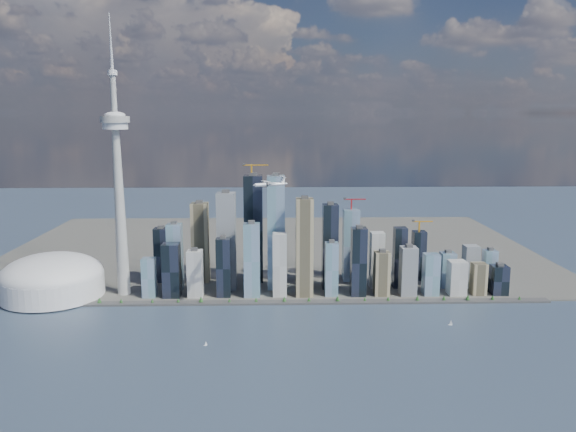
{
  "coord_description": "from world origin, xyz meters",
  "views": [
    {
      "loc": [
        8.75,
        -799.06,
        366.74
      ],
      "look_at": [
        34.39,
        260.0,
        172.37
      ],
      "focal_mm": 35.0,
      "sensor_mm": 36.0,
      "label": 1
    }
  ],
  "objects_px": {
    "dome_stadium": "(52,278)",
    "airplane": "(270,184)",
    "needle_tower": "(118,181)",
    "sailboat_west": "(206,344)",
    "sailboat_east": "(451,323)"
  },
  "relations": [
    {
      "from": "needle_tower",
      "to": "airplane",
      "type": "xyz_separation_m",
      "value": [
        301.25,
        -140.54,
        10.07
      ]
    },
    {
      "from": "airplane",
      "to": "dome_stadium",
      "type": "bearing_deg",
      "value": 143.04
    },
    {
      "from": "dome_stadium",
      "to": "airplane",
      "type": "bearing_deg",
      "value": -16.48
    },
    {
      "from": "dome_stadium",
      "to": "airplane",
      "type": "relative_size",
      "value": 3.2
    },
    {
      "from": "needle_tower",
      "to": "airplane",
      "type": "bearing_deg",
      "value": -25.01
    },
    {
      "from": "sailboat_west",
      "to": "sailboat_east",
      "type": "height_order",
      "value": "sailboat_east"
    },
    {
      "from": "needle_tower",
      "to": "sailboat_east",
      "type": "xyz_separation_m",
      "value": [
        617.38,
        -181.5,
        -232.42
      ]
    },
    {
      "from": "airplane",
      "to": "sailboat_west",
      "type": "relative_size",
      "value": 7.48
    },
    {
      "from": "needle_tower",
      "to": "sailboat_east",
      "type": "distance_m",
      "value": 684.19
    },
    {
      "from": "dome_stadium",
      "to": "sailboat_east",
      "type": "xyz_separation_m",
      "value": [
        757.38,
        -171.5,
        -36.02
      ]
    },
    {
      "from": "sailboat_west",
      "to": "sailboat_east",
      "type": "bearing_deg",
      "value": -6.69
    },
    {
      "from": "dome_stadium",
      "to": "sailboat_east",
      "type": "relative_size",
      "value": 18.77
    },
    {
      "from": "airplane",
      "to": "needle_tower",
      "type": "bearing_deg",
      "value": 134.51
    },
    {
      "from": "airplane",
      "to": "sailboat_west",
      "type": "height_order",
      "value": "airplane"
    },
    {
      "from": "sailboat_west",
      "to": "sailboat_east",
      "type": "distance_m",
      "value": 427.29
    }
  ]
}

